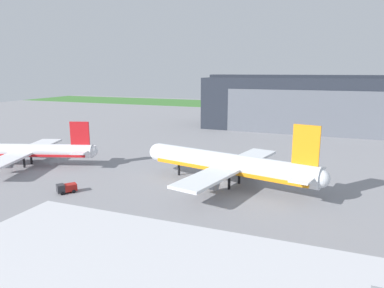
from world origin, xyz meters
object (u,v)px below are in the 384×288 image
(maintenance_hangar, at_px, (327,104))
(fuel_bowser, at_px, (66,188))
(airliner_near_right, at_px, (22,151))
(airliner_near_left, at_px, (228,164))

(maintenance_hangar, relative_size, fuel_bowser, 23.86)
(maintenance_hangar, height_order, fuel_bowser, maintenance_hangar)
(maintenance_hangar, xyz_separation_m, airliner_near_right, (-71.98, -87.20, -6.93))
(maintenance_hangar, bearing_deg, fuel_bowser, -115.24)
(airliner_near_left, relative_size, fuel_bowser, 9.96)
(airliner_near_right, relative_size, airliner_near_left, 0.93)
(airliner_near_right, height_order, fuel_bowser, airliner_near_right)
(airliner_near_right, xyz_separation_m, fuel_bowser, (24.98, -12.47, -2.84))
(maintenance_hangar, relative_size, airliner_near_right, 2.56)
(fuel_bowser, bearing_deg, airliner_near_right, 153.47)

